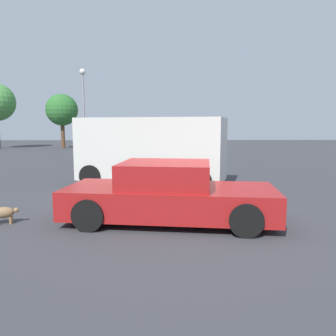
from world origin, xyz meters
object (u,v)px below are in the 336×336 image
Objects in this scene: sedan_foreground at (169,194)px; light_post_near at (83,96)px; dog at (1,212)px; van_white at (152,150)px; pedestrian at (110,148)px.

light_post_near reaches higher than sedan_foreground.
van_white is at bearing -140.90° from dog.
light_post_near reaches higher than van_white.
dog is at bearing 72.73° from van_white.
pedestrian is (-2.50, 8.12, 0.44)m from sedan_foreground.
sedan_foreground is at bearing 80.26° from pedestrian.
pedestrian is at bearing -70.82° from light_post_near.
pedestrian reaches higher than dog.
dog is 0.10× the size of light_post_near.
van_white is 4.34m from pedestrian.
van_white is 0.85× the size of light_post_near.
dog is at bearing 56.23° from pedestrian.
van_white is (3.03, 4.42, 0.99)m from dog.
dog is 18.39m from light_post_near.
pedestrian is 10.60m from light_post_near.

